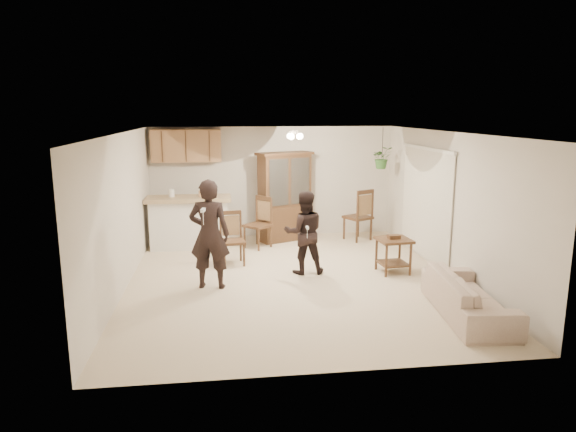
{
  "coord_description": "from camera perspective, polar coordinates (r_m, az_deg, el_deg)",
  "views": [
    {
      "loc": [
        -1.15,
        -8.36,
        2.85
      ],
      "look_at": [
        -0.01,
        0.4,
        1.03
      ],
      "focal_mm": 32.0,
      "sensor_mm": 36.0,
      "label": 1
    }
  ],
  "objects": [
    {
      "name": "bar_top",
      "position": [
        10.89,
        -10.99,
        1.9
      ],
      "size": [
        1.75,
        0.7,
        0.08
      ],
      "primitive_type": "cube",
      "color": "tan",
      "rests_on": "breakfast_bar"
    },
    {
      "name": "breakfast_bar",
      "position": [
        10.99,
        -10.87,
        -0.92
      ],
      "size": [
        1.6,
        0.55,
        1.0
      ],
      "primitive_type": "cube",
      "color": "silver",
      "rests_on": "floor"
    },
    {
      "name": "hanging_plant",
      "position": [
        11.34,
        10.4,
        6.39
      ],
      "size": [
        0.43,
        0.37,
        0.48
      ],
      "primitive_type": "imported",
      "color": "#296126",
      "rests_on": "ceiling"
    },
    {
      "name": "wall_left",
      "position": [
        8.66,
        -17.91,
        0.42
      ],
      "size": [
        0.02,
        6.5,
        2.5
      ],
      "primitive_type": "cube",
      "color": "beige",
      "rests_on": "ground"
    },
    {
      "name": "plant_cord",
      "position": [
        11.32,
        10.47,
        8.03
      ],
      "size": [
        0.01,
        0.01,
        0.65
      ],
      "primitive_type": "cylinder",
      "color": "black",
      "rests_on": "ceiling"
    },
    {
      "name": "side_table",
      "position": [
        9.36,
        11.61,
        -4.26
      ],
      "size": [
        0.61,
        0.61,
        0.69
      ],
      "rotation": [
        0.0,
        0.0,
        0.09
      ],
      "color": "#342313",
      "rests_on": "floor"
    },
    {
      "name": "vertical_blinds",
      "position": [
        10.18,
        15.0,
        1.34
      ],
      "size": [
        0.06,
        2.3,
        2.1
      ],
      "primitive_type": null,
      "color": "beige",
      "rests_on": "wall_right"
    },
    {
      "name": "wall_back",
      "position": [
        11.78,
        -1.73,
        3.82
      ],
      "size": [
        5.5,
        0.02,
        2.5
      ],
      "primitive_type": "cube",
      "color": "beige",
      "rests_on": "ground"
    },
    {
      "name": "child",
      "position": [
        9.07,
        1.8,
        -2.25
      ],
      "size": [
        0.66,
        0.52,
        1.35
      ],
      "primitive_type": "imported",
      "rotation": [
        0.0,
        0.0,
        3.14
      ],
      "color": "black",
      "rests_on": "floor"
    },
    {
      "name": "chair_bar",
      "position": [
        9.72,
        -6.16,
        -3.76
      ],
      "size": [
        0.5,
        0.5,
        1.0
      ],
      "rotation": [
        0.0,
        0.0,
        0.13
      ],
      "color": "#342313",
      "rests_on": "floor"
    },
    {
      "name": "ceiling_fixture",
      "position": [
        9.67,
        0.64,
        8.97
      ],
      "size": [
        0.36,
        0.36,
        0.2
      ],
      "primitive_type": null,
      "color": "#FFE3BF",
      "rests_on": "ceiling"
    },
    {
      "name": "floor",
      "position": [
        8.91,
        0.41,
        -7.02
      ],
      "size": [
        6.5,
        6.5,
        0.0
      ],
      "primitive_type": "plane",
      "color": "beige",
      "rests_on": "ground"
    },
    {
      "name": "sofa",
      "position": [
        7.72,
        19.43,
        -7.83
      ],
      "size": [
        0.92,
        1.94,
        0.73
      ],
      "primitive_type": "imported",
      "rotation": [
        0.0,
        0.0,
        1.47
      ],
      "color": "beige",
      "rests_on": "floor"
    },
    {
      "name": "chair_hutch_right",
      "position": [
        11.59,
        7.74,
        -1.05
      ],
      "size": [
        0.69,
        0.69,
        1.16
      ],
      "rotation": [
        0.0,
        0.0,
        3.62
      ],
      "color": "#342313",
      "rests_on": "floor"
    },
    {
      "name": "wall_right",
      "position": [
        9.36,
        17.34,
        1.26
      ],
      "size": [
        0.02,
        6.5,
        2.5
      ],
      "primitive_type": "cube",
      "color": "beige",
      "rests_on": "ground"
    },
    {
      "name": "chair_hutch_left",
      "position": [
        10.85,
        -3.38,
        -1.95
      ],
      "size": [
        0.67,
        0.67,
        1.08
      ],
      "rotation": [
        0.0,
        0.0,
        -0.8
      ],
      "color": "#342313",
      "rests_on": "floor"
    },
    {
      "name": "wall_front",
      "position": [
        5.48,
        5.05,
        -5.41
      ],
      "size": [
        5.5,
        0.02,
        2.5
      ],
      "primitive_type": "cube",
      "color": "beige",
      "rests_on": "ground"
    },
    {
      "name": "upper_cabinets",
      "position": [
        11.48,
        -11.23,
        7.67
      ],
      "size": [
        1.5,
        0.34,
        0.7
      ],
      "primitive_type": "cube",
      "color": "olive",
      "rests_on": "wall_back"
    },
    {
      "name": "controller_adult",
      "position": [
        7.86,
        -9.43,
        0.65
      ],
      "size": [
        0.07,
        0.16,
        0.05
      ],
      "primitive_type": "cube",
      "rotation": [
        0.0,
        0.0,
        2.96
      ],
      "color": "white",
      "rests_on": "adult"
    },
    {
      "name": "china_hutch",
      "position": [
        11.35,
        -0.37,
        2.1
      ],
      "size": [
        1.33,
        0.94,
        1.96
      ],
      "rotation": [
        0.0,
        0.0,
        0.41
      ],
      "color": "#342313",
      "rests_on": "floor"
    },
    {
      "name": "controller_child",
      "position": [
        8.69,
        2.16,
        -1.3
      ],
      "size": [
        0.04,
        0.13,
        0.04
      ],
      "primitive_type": "cube",
      "rotation": [
        0.0,
        0.0,
        3.14
      ],
      "color": "white",
      "rests_on": "child"
    },
    {
      "name": "adult",
      "position": [
        8.36,
        -8.72,
        -2.0
      ],
      "size": [
        0.72,
        0.54,
        1.8
      ],
      "primitive_type": "imported",
      "rotation": [
        0.0,
        0.0,
        2.96
      ],
      "color": "black",
      "rests_on": "floor"
    },
    {
      "name": "ceiling",
      "position": [
        8.45,
        0.43,
        9.26
      ],
      "size": [
        5.5,
        6.5,
        0.02
      ],
      "primitive_type": "cube",
      "color": "white",
      "rests_on": "wall_back"
    }
  ]
}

